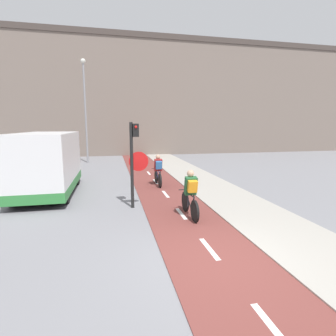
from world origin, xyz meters
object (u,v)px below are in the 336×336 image
object	(u,v)px
cyclist_near	(190,195)
street_lamp_far	(85,101)
van	(48,164)
traffic_light_pole	(134,155)
cyclist_far	(158,171)

from	to	relation	value
cyclist_near	street_lamp_far	bearing A→B (deg)	107.33
van	traffic_light_pole	bearing A→B (deg)	-38.20
cyclist_far	van	xyz separation A→B (m)	(-4.73, -0.54, 0.54)
street_lamp_far	cyclist_near	bearing A→B (deg)	-72.67
traffic_light_pole	cyclist_far	xyz separation A→B (m)	(1.39, 3.17, -1.13)
van	cyclist_near	bearing A→B (deg)	-38.66
street_lamp_far	van	size ratio (longest dim) A/B	1.56
cyclist_near	traffic_light_pole	bearing A→B (deg)	140.40
street_lamp_far	van	distance (m)	10.00
traffic_light_pole	street_lamp_far	xyz separation A→B (m)	(-2.56, 12.02, 2.78)
cyclist_near	van	xyz separation A→B (m)	(-4.95, 3.96, 0.54)
traffic_light_pole	van	bearing A→B (deg)	141.80
street_lamp_far	cyclist_far	size ratio (longest dim) A/B	4.54
van	cyclist_far	bearing A→B (deg)	6.55
street_lamp_far	cyclist_far	distance (m)	10.44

